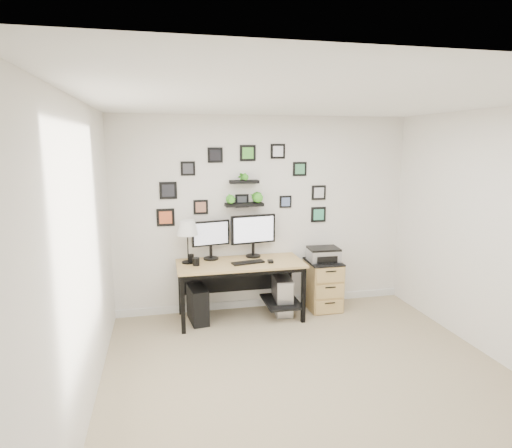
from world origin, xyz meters
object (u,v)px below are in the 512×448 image
object	(u,v)px
pc_tower_grey	(282,295)
file_cabinet	(323,285)
table_lamp	(187,229)
monitor_left	(211,237)
desk	(243,271)
pc_tower_black	(198,304)
monitor_right	(253,232)
mug	(196,262)
printer	(324,254)

from	to	relation	value
pc_tower_grey	file_cabinet	world-z (taller)	file_cabinet
table_lamp	monitor_left	bearing A→B (deg)	17.71
pc_tower_grey	file_cabinet	size ratio (longest dim) A/B	0.77
desk	pc_tower_black	distance (m)	0.71
monitor_right	pc_tower_black	size ratio (longest dim) A/B	1.35
desk	pc_tower_black	world-z (taller)	desk
monitor_left	mug	size ratio (longest dim) A/B	5.30
monitor_left	monitor_right	bearing A→B (deg)	-0.09
pc_tower_black	printer	size ratio (longest dim) A/B	1.08
monitor_left	file_cabinet	size ratio (longest dim) A/B	0.76
mug	printer	world-z (taller)	printer
table_lamp	printer	distance (m)	1.86
table_lamp	monitor_right	bearing A→B (deg)	6.31
table_lamp	file_cabinet	world-z (taller)	table_lamp
desk	pc_tower_grey	world-z (taller)	desk
desk	pc_tower_grey	distance (m)	0.67
monitor_left	mug	distance (m)	0.41
monitor_left	printer	world-z (taller)	monitor_left
desk	pc_tower_black	bearing A→B (deg)	-178.21
mug	file_cabinet	xyz separation A→B (m)	(1.72, 0.11, -0.46)
pc_tower_black	printer	world-z (taller)	printer
monitor_right	file_cabinet	bearing A→B (deg)	-7.86
printer	monitor_left	bearing A→B (deg)	175.38
pc_tower_black	mug	bearing A→B (deg)	-110.60
file_cabinet	pc_tower_grey	bearing A→B (deg)	-178.54
pc_tower_grey	printer	size ratio (longest dim) A/B	1.23
desk	printer	xyz separation A→B (m)	(1.13, 0.07, 0.14)
printer	monitor_right	bearing A→B (deg)	172.71
monitor_right	mug	size ratio (longest dim) A/B	6.33
pc_tower_grey	file_cabinet	distance (m)	0.59
desk	printer	distance (m)	1.14
desk	mug	bearing A→B (deg)	-175.22
monitor_right	printer	size ratio (longest dim) A/B	1.46
monitor_right	file_cabinet	world-z (taller)	monitor_right
desk	pc_tower_black	xyz separation A→B (m)	(-0.59, -0.02, -0.40)
pc_tower_grey	printer	xyz separation A→B (m)	(0.58, 0.02, 0.52)
table_lamp	file_cabinet	xyz separation A→B (m)	(1.81, -0.04, -0.85)
desk	monitor_left	xyz separation A→B (m)	(-0.38, 0.19, 0.42)
table_lamp	printer	bearing A→B (deg)	-0.80
desk	pc_tower_grey	xyz separation A→B (m)	(0.55, 0.04, -0.38)
mug	printer	xyz separation A→B (m)	(1.72, 0.12, -0.03)
pc_tower_black	pc_tower_grey	bearing A→B (deg)	-4.48
desk	file_cabinet	xyz separation A→B (m)	(1.13, 0.06, -0.29)
mug	monitor_right	bearing A→B (deg)	17.06
table_lamp	file_cabinet	distance (m)	2.00
file_cabinet	printer	distance (m)	0.43
printer	mug	bearing A→B (deg)	-176.10
pc_tower_black	file_cabinet	world-z (taller)	file_cabinet
pc_tower_black	printer	bearing A→B (deg)	-4.71
pc_tower_black	pc_tower_grey	world-z (taller)	pc_tower_grey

